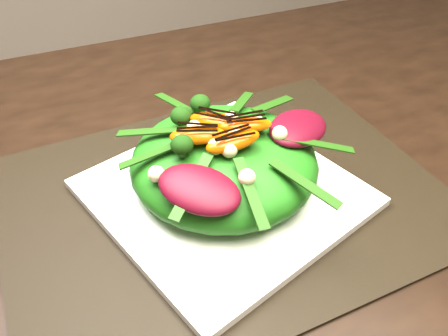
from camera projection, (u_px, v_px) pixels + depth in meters
name	position (u px, v px, depth m)	size (l,w,h in m)	color
dining_table	(371.00, 155.00, 0.65)	(1.60, 0.90, 0.75)	black
placemat	(224.00, 197.00, 0.55)	(0.50, 0.38, 0.00)	black
plate_base	(224.00, 193.00, 0.55)	(0.27, 0.27, 0.01)	white
salad_bowl	(224.00, 184.00, 0.54)	(0.23, 0.23, 0.02)	white
lettuce_mound	(224.00, 162.00, 0.52)	(0.21, 0.21, 0.07)	#236913
radicchio_leaf	(298.00, 128.00, 0.52)	(0.08, 0.05, 0.02)	#450713
orange_segment	(223.00, 122.00, 0.50)	(0.06, 0.02, 0.02)	#D54403
broccoli_floret	(157.00, 122.00, 0.51)	(0.03, 0.03, 0.03)	#0E3409
macadamia_nut	(276.00, 153.00, 0.47)	(0.02, 0.02, 0.02)	#F0EBA9
balsamic_drizzle	(223.00, 116.00, 0.50)	(0.04, 0.00, 0.00)	black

